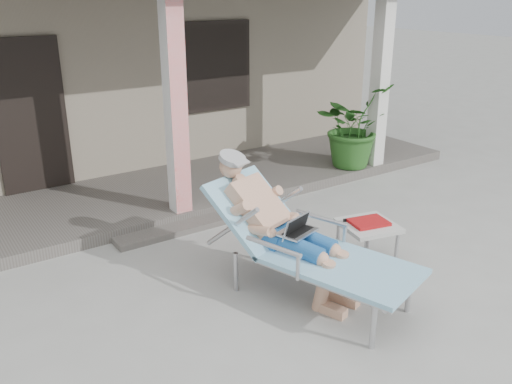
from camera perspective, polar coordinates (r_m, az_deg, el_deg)
ground at (r=5.49m, az=2.50°, el=-10.43°), size 60.00×60.00×0.00m
house at (r=10.70m, az=-19.14°, el=13.29°), size 10.40×5.40×3.30m
porch_deck at (r=7.83m, az=-10.68°, el=-0.36°), size 10.00×2.00×0.15m
porch_step at (r=6.88m, az=-6.73°, el=-3.50°), size 2.00×0.30×0.07m
lounger at (r=5.14m, az=3.95°, el=-1.90°), size 1.39×2.24×1.41m
side_table at (r=5.96m, az=11.72°, el=-3.67°), size 0.67×0.67×0.50m
potted_palm at (r=8.75m, az=10.09°, el=6.87°), size 1.44×1.34×1.30m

